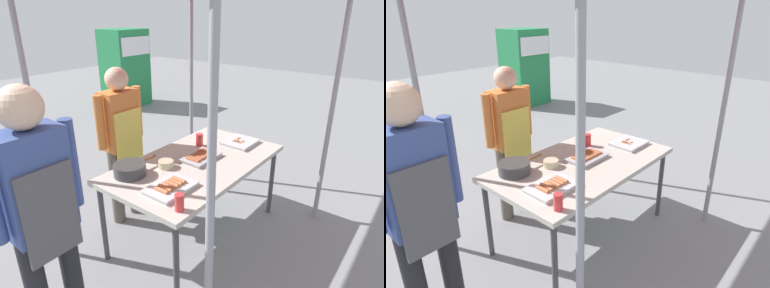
% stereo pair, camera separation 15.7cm
% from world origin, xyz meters
% --- Properties ---
extents(ground_plane, '(18.00, 18.00, 0.00)m').
position_xyz_m(ground_plane, '(0.00, 0.00, 0.00)').
color(ground_plane, slate).
extents(stall_table, '(1.60, 0.90, 0.75)m').
position_xyz_m(stall_table, '(0.00, 0.00, 0.70)').
color(stall_table, '#B7B2A8').
rests_on(stall_table, ground).
extents(tray_grilled_sausages, '(0.37, 0.25, 0.05)m').
position_xyz_m(tray_grilled_sausages, '(-0.50, -0.14, 0.77)').
color(tray_grilled_sausages, silver).
rests_on(tray_grilled_sausages, stall_table).
extents(tray_meat_skewers, '(0.31, 0.29, 0.04)m').
position_xyz_m(tray_meat_skewers, '(0.58, -0.09, 0.77)').
color(tray_meat_skewers, silver).
rests_on(tray_meat_skewers, stall_table).
extents(tray_pork_links, '(0.35, 0.23, 0.05)m').
position_xyz_m(tray_pork_links, '(0.06, -0.00, 0.77)').
color(tray_pork_links, '#ADADB2').
rests_on(tray_pork_links, stall_table).
extents(cooking_wok, '(0.42, 0.26, 0.10)m').
position_xyz_m(cooking_wok, '(-0.52, 0.27, 0.80)').
color(cooking_wok, '#38383A').
rests_on(cooking_wok, stall_table).
extents(condiment_bowl, '(0.13, 0.13, 0.06)m').
position_xyz_m(condiment_bowl, '(-0.25, 0.13, 0.78)').
color(condiment_bowl, '#BFB28C').
rests_on(condiment_bowl, stall_table).
extents(drink_cup_near_edge, '(0.07, 0.07, 0.12)m').
position_xyz_m(drink_cup_near_edge, '(0.30, 0.19, 0.81)').
color(drink_cup_near_edge, red).
rests_on(drink_cup_near_edge, stall_table).
extents(drink_cup_by_wok, '(0.06, 0.06, 0.12)m').
position_xyz_m(drink_cup_by_wok, '(-0.67, -0.36, 0.81)').
color(drink_cup_by_wok, red).
rests_on(drink_cup_by_wok, stall_table).
extents(vendor_woman, '(0.52, 0.22, 1.51)m').
position_xyz_m(vendor_woman, '(-0.20, 0.73, 0.89)').
color(vendor_woman, '#595147').
rests_on(vendor_woman, ground).
extents(customer_nearby, '(0.52, 0.23, 1.65)m').
position_xyz_m(customer_nearby, '(-1.37, 0.02, 0.98)').
color(customer_nearby, black).
rests_on(customer_nearby, ground).
extents(neighbor_stall_right, '(0.83, 0.76, 1.60)m').
position_xyz_m(neighbor_stall_right, '(2.71, 3.98, 0.80)').
color(neighbor_stall_right, '#237F47').
rests_on(neighbor_stall_right, ground).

